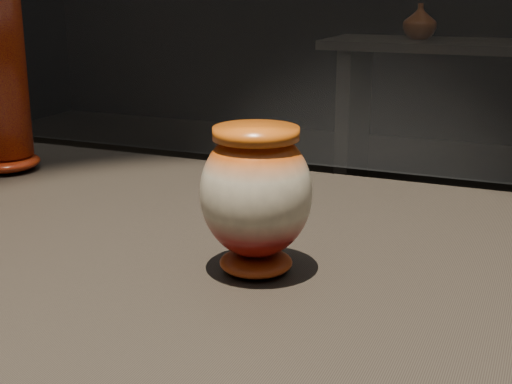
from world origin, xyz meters
TOP-DOWN VIEW (x-y plane):
  - main_vase at (0.10, -0.03)m, footprint 0.15×0.15m
  - back_shelf at (0.13, 3.41)m, footprint 2.00×0.60m
  - back_vase_left at (-0.37, 3.43)m, footprint 0.25×0.25m

SIDE VIEW (x-z plane):
  - back_shelf at x=0.13m, z-range 0.19..1.09m
  - main_vase at x=0.10m, z-range 0.91..1.07m
  - back_vase_left at x=-0.37m, z-range 0.90..1.10m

